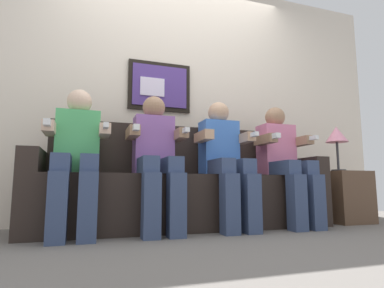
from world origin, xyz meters
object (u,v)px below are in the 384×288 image
object	(u,v)px
person_left_center	(156,154)
side_table_right	(344,197)
person_rightmost	(284,158)
table_lamp	(337,136)
person_leftmost	(77,152)
couch	(185,191)
person_right_center	(225,157)

from	to	relation	value
person_left_center	side_table_right	world-z (taller)	person_left_center
person_rightmost	side_table_right	world-z (taller)	person_rightmost
side_table_right	table_lamp	distance (m)	0.61
person_leftmost	person_rightmost	size ratio (longest dim) A/B	1.00
side_table_right	couch	bearing A→B (deg)	176.18
person_left_center	side_table_right	size ratio (longest dim) A/B	2.22
person_rightmost	person_leftmost	bearing A→B (deg)	180.00
side_table_right	table_lamp	xyz separation A→B (m)	(-0.01, 0.04, 0.61)
person_right_center	couch	bearing A→B (deg)	150.44
person_left_center	person_right_center	xyz separation A→B (m)	(0.59, 0.00, -0.00)
side_table_right	person_leftmost	bearing A→B (deg)	-178.59
person_left_center	person_right_center	size ratio (longest dim) A/B	1.00
person_left_center	person_right_center	world-z (taller)	same
person_right_center	side_table_right	bearing A→B (deg)	2.66
person_leftmost	person_left_center	xyz separation A→B (m)	(0.59, 0.00, 0.00)
side_table_right	person_right_center	bearing A→B (deg)	-177.34
person_leftmost	couch	bearing A→B (deg)	10.75
couch	person_leftmost	size ratio (longest dim) A/B	2.27
couch	person_left_center	distance (m)	0.45
person_leftmost	side_table_right	distance (m)	2.53
person_rightmost	side_table_right	bearing A→B (deg)	4.88
table_lamp	couch	bearing A→B (deg)	177.43
person_rightmost	side_table_right	size ratio (longest dim) A/B	2.22
side_table_right	table_lamp	size ratio (longest dim) A/B	1.09
person_leftmost	person_left_center	bearing A→B (deg)	0.00
person_rightmost	couch	bearing A→B (deg)	169.25
person_left_center	person_rightmost	xyz separation A→B (m)	(1.19, 0.00, 0.00)
person_leftmost	table_lamp	distance (m)	2.50
couch	person_left_center	world-z (taller)	person_left_center
person_rightmost	table_lamp	size ratio (longest dim) A/B	2.41
couch	person_rightmost	size ratio (longest dim) A/B	2.27
person_right_center	side_table_right	xyz separation A→B (m)	(1.31, 0.06, -0.36)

